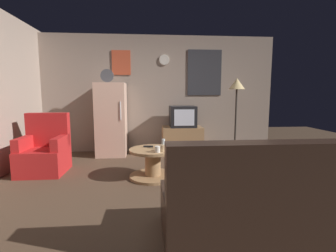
% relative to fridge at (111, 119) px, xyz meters
% --- Properties ---
extents(ground_plane, '(12.00, 12.00, 0.00)m').
position_rel_fridge_xyz_m(ground_plane, '(0.98, -2.04, -0.75)').
color(ground_plane, '#4C3828').
extents(wall_with_art, '(5.20, 0.12, 2.55)m').
position_rel_fridge_xyz_m(wall_with_art, '(0.99, 0.40, 0.53)').
color(wall_with_art, gray).
rests_on(wall_with_art, ground_plane).
extents(fridge, '(0.60, 0.62, 1.77)m').
position_rel_fridge_xyz_m(fridge, '(0.00, 0.00, 0.00)').
color(fridge, beige).
rests_on(fridge, ground_plane).
extents(tv_stand, '(0.84, 0.53, 0.58)m').
position_rel_fridge_xyz_m(tv_stand, '(1.48, -0.02, -0.46)').
color(tv_stand, '#9E754C').
rests_on(tv_stand, ground_plane).
extents(crt_tv, '(0.54, 0.51, 0.44)m').
position_rel_fridge_xyz_m(crt_tv, '(1.49, -0.02, 0.05)').
color(crt_tv, black).
rests_on(crt_tv, tv_stand).
extents(standing_lamp, '(0.32, 0.32, 1.59)m').
position_rel_fridge_xyz_m(standing_lamp, '(2.53, -0.33, 0.60)').
color(standing_lamp, '#332D28').
rests_on(standing_lamp, ground_plane).
extents(coffee_table, '(0.72, 0.72, 0.45)m').
position_rel_fridge_xyz_m(coffee_table, '(0.82, -1.50, -0.53)').
color(coffee_table, '#9E754C').
rests_on(coffee_table, ground_plane).
extents(wine_glass, '(0.05, 0.05, 0.15)m').
position_rel_fridge_xyz_m(wine_glass, '(0.98, -1.50, -0.23)').
color(wine_glass, silver).
rests_on(wine_glass, coffee_table).
extents(mug_ceramic_white, '(0.08, 0.08, 0.09)m').
position_rel_fridge_xyz_m(mug_ceramic_white, '(0.88, -1.73, -0.26)').
color(mug_ceramic_white, silver).
rests_on(mug_ceramic_white, coffee_table).
extents(mug_ceramic_tan, '(0.08, 0.08, 0.09)m').
position_rel_fridge_xyz_m(mug_ceramic_tan, '(0.96, -1.66, -0.26)').
color(mug_ceramic_tan, tan).
rests_on(mug_ceramic_tan, coffee_table).
extents(remote_control, '(0.15, 0.06, 0.02)m').
position_rel_fridge_xyz_m(remote_control, '(0.75, -1.37, -0.29)').
color(remote_control, black).
rests_on(remote_control, coffee_table).
extents(armchair, '(0.68, 0.68, 0.96)m').
position_rel_fridge_xyz_m(armchair, '(-0.94, -1.08, -0.42)').
color(armchair, red).
rests_on(armchair, ground_plane).
extents(couch, '(1.70, 0.80, 0.92)m').
position_rel_fridge_xyz_m(couch, '(1.72, -3.21, -0.44)').
color(couch, black).
rests_on(couch, ground_plane).
extents(book_stack, '(0.21, 0.17, 0.08)m').
position_rel_fridge_xyz_m(book_stack, '(2.08, -0.14, -0.71)').
color(book_stack, '#8A54A1').
rests_on(book_stack, ground_plane).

